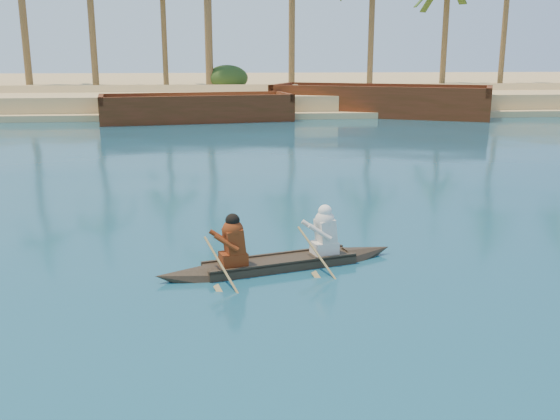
{
  "coord_description": "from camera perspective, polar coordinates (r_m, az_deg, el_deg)",
  "views": [
    {
      "loc": [
        5.24,
        -14.6,
        3.74
      ],
      "look_at": [
        6.5,
        -2.17,
        0.61
      ],
      "focal_mm": 40.0,
      "sensor_mm": 36.0,
      "label": 1
    }
  ],
  "objects": [
    {
      "name": "sandy_embankment",
      "position": [
        61.79,
        -10.86,
        10.81
      ],
      "size": [
        150.0,
        51.0,
        1.5
      ],
      "color": "tan",
      "rests_on": "ground"
    },
    {
      "name": "canoe",
      "position": [
        11.21,
        0.01,
        -4.13
      ],
      "size": [
        4.52,
        1.81,
        1.25
      ],
      "rotation": [
        0.0,
        0.0,
        0.27
      ],
      "color": "#34271C",
      "rests_on": "ground"
    },
    {
      "name": "barge_mid",
      "position": [
        36.75,
        -7.65,
        9.06
      ],
      "size": [
        11.24,
        5.24,
        1.8
      ],
      "rotation": [
        0.0,
        0.0,
        0.16
      ],
      "color": "maroon",
      "rests_on": "ground"
    },
    {
      "name": "barge_right",
      "position": [
        40.19,
        9.1,
        9.64
      ],
      "size": [
        13.96,
        9.56,
        2.22
      ],
      "rotation": [
        0.0,
        0.0,
        -0.43
      ],
      "color": "maroon",
      "rests_on": "ground"
    },
    {
      "name": "shrub_cluster",
      "position": [
        46.47,
        -12.49,
        10.58
      ],
      "size": [
        100.0,
        6.0,
        2.4
      ],
      "primitive_type": null,
      "color": "#273E16",
      "rests_on": "ground"
    }
  ]
}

